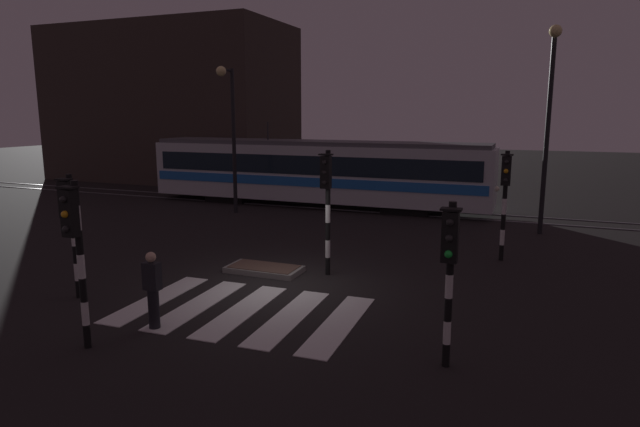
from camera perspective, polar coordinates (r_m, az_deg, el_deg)
name	(u,v)px	position (r m, az deg, el deg)	size (l,w,h in m)	color
ground_plane	(279,286)	(14.70, -4.35, -7.69)	(120.00, 120.00, 0.00)	black
rail_near	(387,213)	(25.26, 7.13, 0.05)	(80.00, 0.12, 0.03)	#59595E
rail_far	(395,208)	(26.64, 7.90, 0.58)	(80.00, 0.12, 0.03)	#59595E
crosswalk_zebra	(242,311)	(13.05, -8.19, -10.12)	(5.59, 3.79, 0.02)	silver
traffic_island	(264,269)	(15.99, -5.92, -5.86)	(2.19, 1.06, 0.18)	slate
traffic_light_corner_near_left	(69,218)	(14.55, -24.96, -0.43)	(0.36, 0.42, 3.14)	black
traffic_light_corner_near_right	(450,261)	(9.81, 13.53, -4.91)	(0.36, 0.42, 3.08)	black
traffic_light_kerb_mid_left	(75,240)	(11.28, -24.44, -2.61)	(0.36, 0.42, 3.35)	black
traffic_light_median_centre	(327,194)	(15.09, 0.73, 2.07)	(0.36, 0.42, 3.59)	black
traffic_light_corner_far_right	(505,189)	(17.59, 18.98, 2.45)	(0.36, 0.42, 3.46)	black
street_lamp_trackside_left	(230,121)	(24.96, -9.46, 9.60)	(0.44, 1.21, 6.59)	black
street_lamp_trackside_right	(549,108)	(21.83, 23.07, 10.26)	(0.44, 1.21, 7.61)	black
tram	(315,171)	(26.90, -0.55, 4.51)	(17.40, 2.58, 4.15)	silver
pedestrian_waiting_at_kerb	(153,290)	(12.19, -17.27, -7.70)	(0.36, 0.24, 1.71)	black
building_backdrop	(172,104)	(39.76, -15.37, 11.05)	(16.21, 8.00, 10.35)	#382D28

